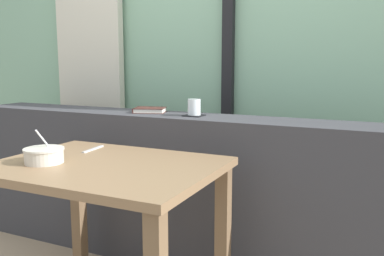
# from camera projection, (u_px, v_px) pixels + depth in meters

# --- Properties ---
(outdoor_backdrop) EXTENTS (4.80, 0.08, 2.80)m
(outdoor_backdrop) POSITION_uv_depth(u_px,v_px,m) (226.00, 21.00, 2.73)
(outdoor_backdrop) COLOR #84B293
(outdoor_backdrop) RESTS_ON ground
(curtain_left_panel) EXTENTS (0.56, 0.06, 2.50)m
(curtain_left_panel) POSITION_uv_depth(u_px,v_px,m) (90.00, 46.00, 3.11)
(curtain_left_panel) COLOR beige
(curtain_left_panel) RESTS_ON ground
(window_divider_post) EXTENTS (0.07, 0.05, 2.60)m
(window_divider_post) POSITION_uv_depth(u_px,v_px,m) (228.00, 36.00, 2.67)
(window_divider_post) COLOR black
(window_divider_post) RESTS_ON ground
(dark_console_ledge) EXTENTS (2.80, 0.31, 0.85)m
(dark_console_ledge) POSITION_uv_depth(u_px,v_px,m) (186.00, 190.00, 2.36)
(dark_console_ledge) COLOR #38383D
(dark_console_ledge) RESTS_ON ground
(breakfast_table) EXTENTS (0.94, 0.71, 0.71)m
(breakfast_table) POSITION_uv_depth(u_px,v_px,m) (106.00, 191.00, 1.80)
(breakfast_table) COLOR brown
(breakfast_table) RESTS_ON ground
(coaster_square) EXTENTS (0.10, 0.10, 0.00)m
(coaster_square) POSITION_uv_depth(u_px,v_px,m) (194.00, 115.00, 2.27)
(coaster_square) COLOR black
(coaster_square) RESTS_ON dark_console_ledge
(juice_glass) EXTENTS (0.07, 0.07, 0.09)m
(juice_glass) POSITION_uv_depth(u_px,v_px,m) (194.00, 108.00, 2.26)
(juice_glass) COLOR white
(juice_glass) RESTS_ON coaster_square
(closed_book) EXTENTS (0.21, 0.18, 0.03)m
(closed_book) POSITION_uv_depth(u_px,v_px,m) (150.00, 110.00, 2.42)
(closed_book) COLOR #47231E
(closed_book) RESTS_ON dark_console_ledge
(soup_bowl) EXTENTS (0.17, 0.17, 0.15)m
(soup_bowl) POSITION_uv_depth(u_px,v_px,m) (44.00, 155.00, 1.79)
(soup_bowl) COLOR beige
(soup_bowl) RESTS_ON breakfast_table
(fork_utensil) EXTENTS (0.03, 0.17, 0.01)m
(fork_utensil) POSITION_uv_depth(u_px,v_px,m) (93.00, 149.00, 2.06)
(fork_utensil) COLOR silver
(fork_utensil) RESTS_ON breakfast_table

